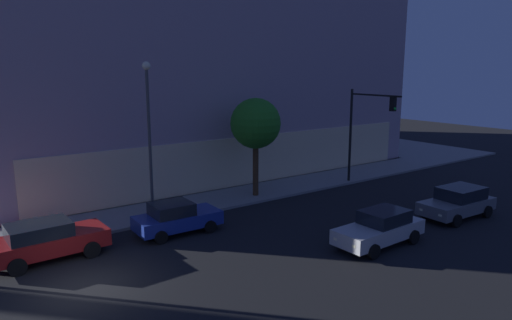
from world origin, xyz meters
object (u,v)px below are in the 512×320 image
Objects in this scene: traffic_light_far_corner at (365,121)px; car_blue at (176,217)px; street_lamp_sidewalk at (149,123)px; car_red at (47,240)px; modern_building at (159,40)px; sidewalk_tree at (256,124)px; car_grey at (458,202)px; car_silver at (380,228)px.

traffic_light_far_corner reaches higher than car_blue.
car_red is at bearing -159.01° from street_lamp_sidewalk.
modern_building is 20.59m from street_lamp_sidewalk.
car_red is at bearing -168.16° from sidewalk_tree.
car_red is (-20.64, -0.67, -3.66)m from traffic_light_far_corner.
car_red is at bearing 160.29° from car_grey.
car_blue is (5.95, -0.27, -0.08)m from car_red.
sidewalk_tree is 1.34× the size of car_grey.
street_lamp_sidewalk is 17.28m from car_grey.
street_lamp_sidewalk is at bearing 20.99° from car_red.
modern_building is 7.78× the size of car_blue.
sidewalk_tree is 12.45m from car_grey.
modern_building is 18.42m from sidewalk_tree.
street_lamp_sidewalk is (-8.71, -17.88, -5.31)m from modern_building.
car_red is (-5.76, -2.21, -4.44)m from street_lamp_sidewalk.
car_grey is (19.65, -7.04, -0.01)m from car_red.
sidewalk_tree is 1.31× the size of car_silver.
modern_building is at bearing 67.29° from car_blue.
modern_building is 4.01× the size of street_lamp_sidewalk.
street_lamp_sidewalk is 7.23m from sidewalk_tree.
traffic_light_far_corner is at bearing -14.83° from sidewalk_tree.
street_lamp_sidewalk is at bearing -115.97° from modern_building.
traffic_light_far_corner is 1.54× the size of car_blue.
car_grey is at bearing -55.49° from sidewalk_tree.
sidewalk_tree is 10.68m from car_silver.
modern_building is 5.38× the size of sidewalk_tree.
car_silver is (-1.55, -27.32, -9.80)m from modern_building.
traffic_light_far_corner is at bearing 45.66° from car_silver.
car_red reaches higher than car_silver.
car_grey is at bearing 1.64° from car_silver.
street_lamp_sidewalk reaches higher than car_blue.
car_red is 1.13× the size of car_blue.
modern_building is at bearing 100.82° from car_grey.
car_blue is at bearing 153.70° from car_grey.
car_red is 1.02× the size of car_silver.
modern_building is 24.16m from car_blue.
car_blue is at bearing -112.71° from modern_building.
modern_building reaches higher than car_red.
traffic_light_far_corner is (6.18, -19.42, -6.09)m from modern_building.
traffic_light_far_corner is at bearing 1.87° from car_red.
car_blue is (-7.00, -2.98, -3.91)m from sidewalk_tree.
street_lamp_sidewalk is at bearing -175.98° from sidewalk_tree.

